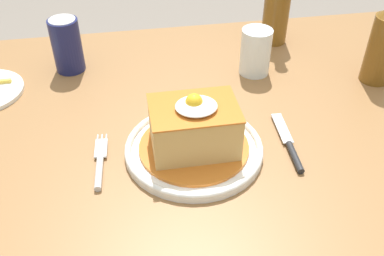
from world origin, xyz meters
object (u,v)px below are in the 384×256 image
(knife, at_px, (291,148))
(soda_can, at_px, (67,45))
(drinking_glass, at_px, (255,55))
(main_plate, at_px, (194,148))
(beer_bottle_amber, at_px, (277,4))
(fork, at_px, (100,165))

(knife, bearing_deg, soda_can, 138.22)
(soda_can, bearing_deg, drinking_glass, -11.61)
(knife, xyz_separation_m, drinking_glass, (0.01, 0.28, 0.04))
(main_plate, bearing_deg, knife, -8.68)
(drinking_glass, bearing_deg, beer_bottle_amber, 56.74)
(knife, relative_size, drinking_glass, 1.58)
(fork, distance_m, drinking_glass, 0.44)
(knife, height_order, drinking_glass, drinking_glass)
(fork, xyz_separation_m, beer_bottle_amber, (0.44, 0.40, 0.09))
(beer_bottle_amber, bearing_deg, main_plate, -125.31)
(main_plate, height_order, fork, main_plate)
(soda_can, relative_size, beer_bottle_amber, 0.47)
(beer_bottle_amber, distance_m, drinking_glass, 0.17)
(main_plate, bearing_deg, soda_can, 124.56)
(soda_can, distance_m, beer_bottle_amber, 0.51)
(main_plate, xyz_separation_m, fork, (-0.17, -0.01, -0.00))
(soda_can, xyz_separation_m, beer_bottle_amber, (0.51, 0.05, 0.04))
(main_plate, relative_size, fork, 1.75)
(fork, bearing_deg, main_plate, 3.86)
(knife, bearing_deg, drinking_glass, 87.86)
(main_plate, distance_m, fork, 0.17)
(drinking_glass, bearing_deg, fork, -143.44)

